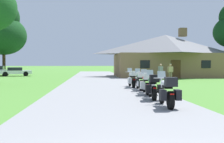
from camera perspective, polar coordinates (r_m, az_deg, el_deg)
The scene contains 12 objects.
ground_plane at distance 22.93m, azimuth -2.12°, elevation -2.58°, with size 500.00×500.00×0.00m, color #4C8433.
asphalt_driveway at distance 20.94m, azimuth -1.91°, elevation -2.88°, with size 6.40×80.00×0.06m, color gray.
motorcycle_white_nearest_to_camera at distance 10.36m, azimuth 11.26°, elevation -4.19°, with size 0.75×2.08×1.30m.
motorcycle_green_second_in_row at distance 12.64m, azimuth 8.34°, elevation -3.15°, with size 0.82×2.08×1.30m.
motorcycle_red_third_in_row at distance 14.72m, azimuth 7.04°, elevation -2.49°, with size 0.79×2.08×1.30m.
motorcycle_green_fourth_in_row at distance 17.07m, azimuth 5.71°, elevation -1.90°, with size 0.66×2.08×1.30m.
motorcycle_silver_farthest_in_row at distance 19.02m, azimuth 4.19°, elevation -1.58°, with size 0.75×2.08×1.30m.
stone_lodge at distance 36.90m, azimuth 10.86°, elevation 3.30°, with size 13.47×9.54×6.34m.
bystander_gray_shirt_near_lodge at distance 28.32m, azimuth 9.92°, elevation 0.06°, with size 0.53×0.32×1.67m.
bystander_tan_shirt_beside_signpost at distance 28.41m, azimuth 11.87°, elevation 0.09°, with size 0.54×0.28×1.69m.
tree_left_far at distance 43.21m, azimuth -21.30°, elevation 7.84°, with size 6.44×6.44×10.70m.
parked_white_sedan_far_left at distance 40.30m, azimuth -19.11°, elevation 0.01°, with size 4.50×2.72×1.20m.
Camera 1 is at (-0.87, -2.86, 1.63)m, focal length 44.67 mm.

